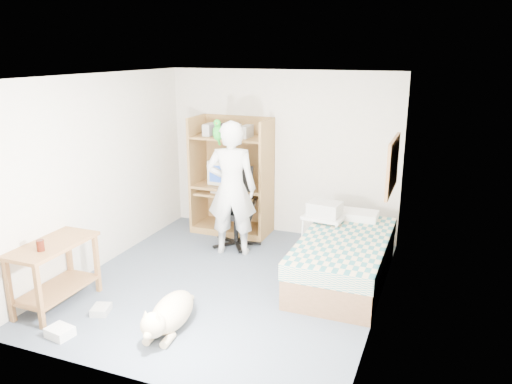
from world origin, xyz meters
TOP-DOWN VIEW (x-y plane):
  - floor at (0.00, 0.00)m, footprint 4.00×4.00m
  - wall_back at (0.00, 2.00)m, footprint 3.60×0.02m
  - wall_right at (1.80, 0.00)m, footprint 0.02×4.00m
  - wall_left at (-1.80, 0.00)m, footprint 0.02×4.00m
  - ceiling at (0.00, 0.00)m, footprint 3.60×4.00m
  - computer_hutch at (-0.70, 1.74)m, footprint 1.20×0.63m
  - bed at (1.30, 0.62)m, footprint 1.02×2.02m
  - side_desk at (-1.55, -1.20)m, footprint 0.50×1.00m
  - corkboard at (1.77, 0.90)m, footprint 0.04×0.94m
  - office_chair at (-0.42, 1.24)m, footprint 0.64×0.64m
  - person at (-0.36, 0.93)m, footprint 0.78×0.61m
  - parrot at (-0.55, 0.94)m, footprint 0.14×0.24m
  - dog at (-0.12, -1.18)m, footprint 0.42×1.10m
  - printer_cart at (0.91, 1.15)m, footprint 0.58×0.49m
  - printer at (0.91, 1.15)m, footprint 0.46×0.37m
  - crt_monitor at (-0.84, 1.75)m, footprint 0.40×0.42m
  - keyboard at (-0.75, 1.58)m, footprint 0.45×0.17m
  - pencil_cup at (-0.39, 1.65)m, footprint 0.08×0.08m
  - drink_glass at (-1.50, -1.41)m, footprint 0.08×0.08m
  - floor_box_a at (-1.08, -1.70)m, footprint 0.28×0.24m
  - floor_box_b at (-0.99, -1.17)m, footprint 0.24×0.26m

SIDE VIEW (x-z plane):
  - floor at x=0.00m, z-range 0.00..0.00m
  - floor_box_b at x=-0.99m, z-range 0.00..0.08m
  - floor_box_a at x=-1.08m, z-range 0.00..0.10m
  - dog at x=-0.12m, z-range -0.03..0.39m
  - bed at x=1.30m, z-range -0.04..0.62m
  - office_chair at x=-0.42m, z-range -0.16..0.97m
  - printer_cart at x=0.91m, z-range 0.10..0.74m
  - side_desk at x=-1.55m, z-range 0.12..0.87m
  - keyboard at x=-0.75m, z-range 0.66..0.69m
  - printer at x=0.91m, z-range 0.64..0.82m
  - drink_glass at x=-1.50m, z-range 0.75..0.87m
  - pencil_cup at x=-0.39m, z-range 0.76..0.88m
  - computer_hutch at x=-0.70m, z-range -0.08..1.72m
  - person at x=-0.36m, z-range 0.00..1.88m
  - crt_monitor at x=-0.84m, z-range 0.77..1.14m
  - wall_back at x=0.00m, z-range 0.00..2.50m
  - wall_right at x=1.80m, z-range 0.00..2.50m
  - wall_left at x=-1.80m, z-range 0.00..2.50m
  - corkboard at x=1.77m, z-range 1.12..1.78m
  - parrot at x=-0.55m, z-range 1.53..1.91m
  - ceiling at x=0.00m, z-range 2.49..2.51m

